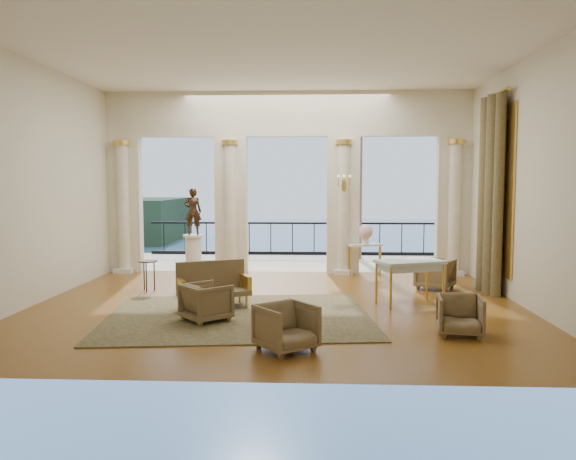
{
  "coord_description": "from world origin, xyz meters",
  "views": [
    {
      "loc": [
        0.68,
        -10.16,
        2.25
      ],
      "look_at": [
        0.18,
        0.6,
        1.35
      ],
      "focal_mm": 35.0,
      "sensor_mm": 36.0,
      "label": 1
    }
  ],
  "objects_px": {
    "armchair_b": "(460,313)",
    "console_table": "(365,249)",
    "armchair_c": "(435,272)",
    "statue": "(193,211)",
    "game_table": "(410,265)",
    "pedestal": "(193,255)",
    "settee": "(213,285)",
    "armchair_d": "(206,300)",
    "side_table": "(148,265)",
    "armchair_a": "(286,325)"
  },
  "relations": [
    {
      "from": "armchair_d",
      "to": "game_table",
      "type": "bearing_deg",
      "value": -109.93
    },
    {
      "from": "armchair_a",
      "to": "armchair_c",
      "type": "relative_size",
      "value": 0.96
    },
    {
      "from": "armchair_b",
      "to": "armchair_c",
      "type": "relative_size",
      "value": 0.9
    },
    {
      "from": "game_table",
      "to": "armchair_d",
      "type": "bearing_deg",
      "value": -179.23
    },
    {
      "from": "statue",
      "to": "game_table",
      "type": "bearing_deg",
      "value": 138.48
    },
    {
      "from": "armchair_c",
      "to": "game_table",
      "type": "bearing_deg",
      "value": 3.1
    },
    {
      "from": "game_table",
      "to": "pedestal",
      "type": "distance_m",
      "value": 5.78
    },
    {
      "from": "armchair_a",
      "to": "armchair_b",
      "type": "relative_size",
      "value": 1.07
    },
    {
      "from": "statue",
      "to": "side_table",
      "type": "xyz_separation_m",
      "value": [
        -0.48,
        -2.19,
        -1.01
      ]
    },
    {
      "from": "armchair_c",
      "to": "console_table",
      "type": "bearing_deg",
      "value": -112.88
    },
    {
      "from": "armchair_a",
      "to": "pedestal",
      "type": "distance_m",
      "value": 6.79
    },
    {
      "from": "statue",
      "to": "console_table",
      "type": "relative_size",
      "value": 1.32
    },
    {
      "from": "armchair_b",
      "to": "pedestal",
      "type": "distance_m",
      "value": 7.44
    },
    {
      "from": "armchair_c",
      "to": "settee",
      "type": "xyz_separation_m",
      "value": [
        -4.4,
        -2.01,
        0.05
      ]
    },
    {
      "from": "armchair_b",
      "to": "side_table",
      "type": "bearing_deg",
      "value": 158.08
    },
    {
      "from": "pedestal",
      "to": "statue",
      "type": "distance_m",
      "value": 1.09
    },
    {
      "from": "armchair_d",
      "to": "settee",
      "type": "relative_size",
      "value": 0.5
    },
    {
      "from": "pedestal",
      "to": "console_table",
      "type": "bearing_deg",
      "value": 0.68
    },
    {
      "from": "armchair_c",
      "to": "side_table",
      "type": "xyz_separation_m",
      "value": [
        -6.04,
        -0.49,
        0.19
      ]
    },
    {
      "from": "armchair_b",
      "to": "armchair_d",
      "type": "bearing_deg",
      "value": 177.87
    },
    {
      "from": "game_table",
      "to": "console_table",
      "type": "height_order",
      "value": "game_table"
    },
    {
      "from": "console_table",
      "to": "armchair_b",
      "type": "bearing_deg",
      "value": -101.78
    },
    {
      "from": "armchair_d",
      "to": "statue",
      "type": "xyz_separation_m",
      "value": [
        -1.23,
        4.7,
        1.21
      ]
    },
    {
      "from": "armchair_d",
      "to": "game_table",
      "type": "xyz_separation_m",
      "value": [
        3.54,
        1.44,
        0.4
      ]
    },
    {
      "from": "game_table",
      "to": "pedestal",
      "type": "bearing_deg",
      "value": 124.24
    },
    {
      "from": "settee",
      "to": "statue",
      "type": "bearing_deg",
      "value": 82.41
    },
    {
      "from": "armchair_c",
      "to": "console_table",
      "type": "height_order",
      "value": "console_table"
    },
    {
      "from": "settee",
      "to": "pedestal",
      "type": "distance_m",
      "value": 3.88
    },
    {
      "from": "armchair_c",
      "to": "console_table",
      "type": "relative_size",
      "value": 0.84
    },
    {
      "from": "armchair_d",
      "to": "side_table",
      "type": "relative_size",
      "value": 1.08
    },
    {
      "from": "game_table",
      "to": "statue",
      "type": "relative_size",
      "value": 1.19
    },
    {
      "from": "game_table",
      "to": "side_table",
      "type": "bearing_deg",
      "value": 147.11
    },
    {
      "from": "armchair_a",
      "to": "armchair_b",
      "type": "xyz_separation_m",
      "value": [
        2.54,
        0.9,
        -0.02
      ]
    },
    {
      "from": "game_table",
      "to": "pedestal",
      "type": "xyz_separation_m",
      "value": [
        -4.77,
        3.26,
        -0.27
      ]
    },
    {
      "from": "armchair_d",
      "to": "armchair_c",
      "type": "bearing_deg",
      "value": -97.38
    },
    {
      "from": "armchair_b",
      "to": "console_table",
      "type": "xyz_separation_m",
      "value": [
        -0.92,
        5.41,
        0.31
      ]
    },
    {
      "from": "armchair_d",
      "to": "console_table",
      "type": "distance_m",
      "value": 5.63
    },
    {
      "from": "pedestal",
      "to": "side_table",
      "type": "height_order",
      "value": "pedestal"
    },
    {
      "from": "pedestal",
      "to": "armchair_c",
      "type": "bearing_deg",
      "value": -17.01
    },
    {
      "from": "armchair_c",
      "to": "pedestal",
      "type": "height_order",
      "value": "pedestal"
    },
    {
      "from": "console_table",
      "to": "settee",
      "type": "bearing_deg",
      "value": -150.74
    },
    {
      "from": "settee",
      "to": "game_table",
      "type": "bearing_deg",
      "value": -17.82
    },
    {
      "from": "armchair_a",
      "to": "game_table",
      "type": "bearing_deg",
      "value": 16.19
    },
    {
      "from": "armchair_d",
      "to": "armchair_b",
      "type": "bearing_deg",
      "value": -141.64
    },
    {
      "from": "armchair_b",
      "to": "console_table",
      "type": "height_order",
      "value": "console_table"
    },
    {
      "from": "armchair_c",
      "to": "pedestal",
      "type": "bearing_deg",
      "value": -76.94
    },
    {
      "from": "settee",
      "to": "side_table",
      "type": "xyz_separation_m",
      "value": [
        -1.64,
        1.52,
        0.14
      ]
    },
    {
      "from": "side_table",
      "to": "armchair_b",
      "type": "bearing_deg",
      "value": -29.35
    },
    {
      "from": "armchair_a",
      "to": "side_table",
      "type": "height_order",
      "value": "armchair_a"
    },
    {
      "from": "armchair_a",
      "to": "settee",
      "type": "height_order",
      "value": "settee"
    }
  ]
}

